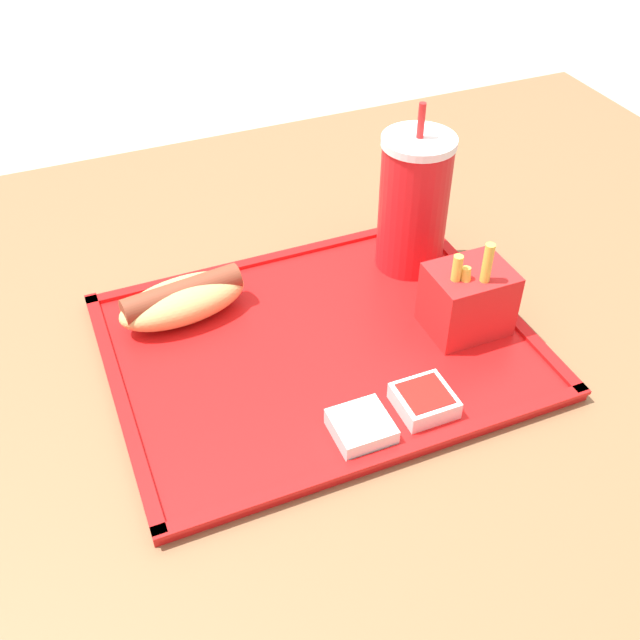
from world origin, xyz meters
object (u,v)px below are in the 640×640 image
(sauce_cup_ketchup, at_px, (424,400))
(fries_carton, at_px, (468,299))
(soda_cup, at_px, (413,203))
(hot_dog_far, at_px, (183,299))
(sauce_cup_mayo, at_px, (361,427))

(sauce_cup_ketchup, bearing_deg, fries_carton, 42.32)
(soda_cup, bearing_deg, hot_dog_far, 179.25)
(soda_cup, xyz_separation_m, sauce_cup_ketchup, (-0.09, -0.20, -0.06))
(fries_carton, bearing_deg, sauce_cup_ketchup, -137.68)
(sauce_cup_ketchup, bearing_deg, soda_cup, 65.84)
(hot_dog_far, height_order, sauce_cup_mayo, hot_dog_far)
(fries_carton, relative_size, sauce_cup_ketchup, 2.24)
(soda_cup, bearing_deg, fries_carton, -90.19)
(fries_carton, bearing_deg, soda_cup, 89.81)
(sauce_cup_mayo, distance_m, sauce_cup_ketchup, 0.06)
(hot_dog_far, height_order, sauce_cup_ketchup, hot_dog_far)
(soda_cup, bearing_deg, sauce_cup_mayo, -126.65)
(hot_dog_far, relative_size, fries_carton, 1.27)
(fries_carton, relative_size, sauce_cup_mayo, 2.24)
(sauce_cup_mayo, bearing_deg, hot_dog_far, 115.11)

